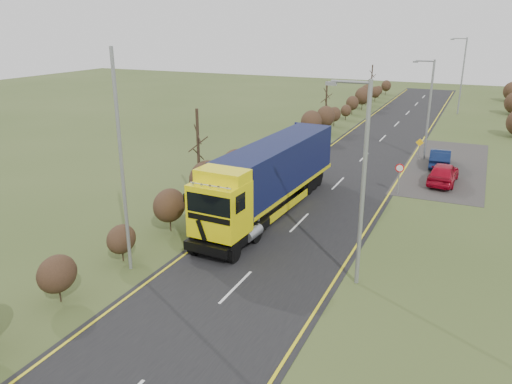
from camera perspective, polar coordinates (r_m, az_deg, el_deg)
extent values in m
plane|color=#394A1F|center=(25.03, 1.85, -6.71)|extent=(160.00, 160.00, 0.00)
cube|color=black|center=(33.82, 8.44, 0.02)|extent=(8.00, 120.00, 0.02)
cube|color=#322F2C|center=(42.32, 20.84, 2.80)|extent=(6.00, 18.00, 0.02)
cube|color=gold|center=(34.95, 2.62, 0.86)|extent=(0.12, 116.00, 0.01)
cube|color=gold|center=(33.06, 14.59, -0.81)|extent=(0.12, 116.00, 0.01)
cube|color=silver|center=(21.80, -2.31, -10.75)|extent=(0.12, 3.00, 0.01)
cube|color=silver|center=(28.44, 4.98, -3.48)|extent=(0.12, 3.00, 0.01)
cube|color=silver|center=(35.65, 9.36, 0.99)|extent=(0.12, 3.00, 0.01)
cube|color=silver|center=(43.14, 12.24, 3.93)|extent=(0.12, 3.00, 0.01)
cube|color=silver|center=(50.78, 14.28, 5.99)|extent=(0.12, 3.00, 0.01)
cube|color=silver|center=(58.52, 15.78, 7.50)|extent=(0.12, 3.00, 0.01)
cube|color=silver|center=(66.32, 16.95, 8.65)|extent=(0.12, 3.00, 0.01)
cube|color=silver|center=(74.17, 17.87, 9.56)|extent=(0.12, 3.00, 0.01)
cube|color=silver|center=(82.04, 18.62, 10.29)|extent=(0.12, 3.00, 0.01)
ellipsoid|color=black|center=(21.69, -21.78, -8.68)|extent=(1.34, 1.74, 1.54)
ellipsoid|color=black|center=(24.35, -15.14, -5.22)|extent=(1.21, 1.57, 1.39)
ellipsoid|color=black|center=(27.15, -9.88, -1.50)|extent=(1.58, 2.06, 1.82)
ellipsoid|color=black|center=(30.22, -5.65, 1.50)|extent=(1.96, 2.55, 2.25)
ellipsoid|color=black|center=(33.64, -2.31, 3.15)|extent=(1.83, 2.38, 2.10)
ellipsoid|color=black|center=(37.21, 0.59, 4.01)|extent=(1.37, 1.78, 1.57)
ellipsoid|color=black|center=(40.86, 2.74, 5.11)|extent=(1.20, 1.56, 1.38)
ellipsoid|color=black|center=(44.39, 4.86, 6.60)|extent=(1.55, 2.02, 1.78)
ellipsoid|color=black|center=(48.08, 6.33, 7.94)|extent=(1.95, 2.53, 2.24)
ellipsoid|color=black|center=(51.79, 7.96, 8.56)|extent=(1.85, 2.41, 2.13)
ellipsoid|color=black|center=(55.71, 8.94, 8.78)|extent=(1.40, 1.81, 1.61)
ellipsoid|color=black|center=(59.49, 10.25, 9.15)|extent=(1.19, 1.55, 1.37)
ellipsoid|color=black|center=(63.34, 10.96, 9.96)|extent=(1.52, 1.97, 1.75)
ellipsoid|color=black|center=(67.08, 12.09, 10.70)|extent=(1.93, 2.51, 2.22)
ellipsoid|color=black|center=(71.03, 12.57, 11.05)|extent=(1.88, 2.44, 2.16)
ellipsoid|color=black|center=(74.89, 13.49, 11.04)|extent=(1.43, 1.85, 1.64)
ellipsoid|color=black|center=(78.89, 13.82, 11.22)|extent=(1.19, 1.55, 1.37)
ellipsoid|color=black|center=(82.69, 14.66, 11.67)|extent=(1.49, 1.93, 1.71)
cylinder|color=#2D2116|center=(30.14, -6.58, 3.77)|extent=(0.18, 0.18, 6.05)
cylinder|color=#2D2116|center=(53.72, 8.01, 9.77)|extent=(0.18, 0.18, 5.06)
cylinder|color=#2D2116|center=(74.88, 13.04, 12.02)|extent=(0.18, 0.18, 5.15)
cube|color=black|center=(25.33, -3.09, -4.69)|extent=(2.60, 4.67, 0.45)
cube|color=yellow|center=(23.98, -4.15, -1.87)|extent=(2.58, 2.30, 2.58)
cube|color=black|center=(23.85, -5.25, -6.69)|extent=(2.48, 0.24, 0.55)
cube|color=black|center=(23.59, -6.27, -4.38)|extent=(0.60, 0.05, 1.07)
cube|color=black|center=(23.20, -4.50, -4.73)|extent=(0.60, 0.05, 1.07)
cube|color=black|center=(22.92, -5.46, -1.45)|extent=(2.33, 0.17, 0.94)
cube|color=black|center=(23.15, -5.44, -3.08)|extent=(2.28, 0.14, 0.28)
cube|color=yellow|center=(23.77, -3.83, 1.94)|extent=(2.54, 1.51, 0.56)
cylinder|color=silver|center=(22.83, -5.24, 0.72)|extent=(2.18, 0.16, 0.06)
cube|color=black|center=(23.79, -8.15, -0.66)|extent=(0.09, 0.12, 0.45)
cube|color=black|center=(22.45, -2.03, -1.67)|extent=(0.09, 0.12, 0.45)
cylinder|color=gray|center=(26.13, -4.91, -3.85)|extent=(0.62, 1.32, 0.56)
cylinder|color=gray|center=(25.17, -0.36, -4.70)|extent=(0.62, 1.32, 0.56)
cube|color=yellow|center=(30.62, 2.48, 0.59)|extent=(3.08, 12.61, 0.24)
cube|color=black|center=(30.19, 2.52, 3.27)|extent=(3.04, 12.21, 2.73)
cube|color=#101244|center=(35.72, 6.22, 5.62)|extent=(2.46, 0.18, 2.73)
cube|color=#101244|center=(24.91, -2.77, -0.13)|extent=(2.46, 0.18, 2.73)
cube|color=black|center=(34.16, 4.86, 1.47)|extent=(2.45, 3.68, 0.35)
cube|color=yellow|center=(30.43, -0.36, -0.85)|extent=(0.31, 5.45, 0.45)
cube|color=yellow|center=(29.55, 3.90, -1.51)|extent=(0.31, 5.45, 0.45)
cylinder|color=black|center=(24.62, -6.97, -5.98)|extent=(0.37, 1.05, 1.03)
cylinder|color=black|center=(23.68, -2.62, -6.90)|extent=(0.37, 1.05, 1.03)
cylinder|color=black|center=(26.58, -4.19, -3.97)|extent=(0.37, 1.05, 1.03)
cylinder|color=black|center=(25.71, -0.09, -4.73)|extent=(0.37, 1.05, 1.03)
cylinder|color=black|center=(33.75, 2.67, 1.07)|extent=(0.37, 1.05, 1.03)
cylinder|color=black|center=(33.07, 6.02, 0.61)|extent=(0.37, 1.05, 1.03)
cylinder|color=black|center=(34.63, 3.29, 1.52)|extent=(0.37, 1.05, 1.03)
cylinder|color=black|center=(33.97, 6.56, 1.08)|extent=(0.37, 1.05, 1.03)
cylinder|color=black|center=(35.52, 3.88, 1.95)|extent=(0.37, 1.05, 1.03)
cylinder|color=black|center=(34.87, 7.08, 1.53)|extent=(0.37, 1.05, 1.03)
imported|color=#A1081C|center=(37.39, 20.62, 2.01)|extent=(2.01, 4.53, 1.51)
imported|color=#0A1638|center=(41.77, 20.28, 3.67)|extent=(1.81, 4.43, 1.43)
cylinder|color=gray|center=(20.86, 12.14, 0.48)|extent=(0.18, 0.18, 8.74)
cylinder|color=gray|center=(20.15, 10.77, 12.25)|extent=(1.55, 0.12, 0.12)
cube|color=gray|center=(20.36, 8.60, 12.16)|extent=(0.44, 0.17, 0.14)
cylinder|color=gray|center=(43.13, 19.16, 8.75)|extent=(0.18, 0.18, 8.05)
cylinder|color=gray|center=(42.77, 18.75, 14.00)|extent=(1.43, 0.12, 0.12)
cube|color=gray|center=(42.86, 17.77, 13.98)|extent=(0.40, 0.16, 0.13)
cylinder|color=gray|center=(66.93, 22.50, 12.08)|extent=(0.18, 0.18, 9.15)
cylinder|color=gray|center=(66.70, 22.27, 15.93)|extent=(1.63, 0.12, 0.12)
cube|color=gray|center=(66.76, 21.54, 15.92)|extent=(0.46, 0.18, 0.14)
cylinder|color=gray|center=(22.25, -15.10, 2.95)|extent=(0.16, 0.16, 9.89)
cylinder|color=gray|center=(34.08, 15.98, 1.20)|extent=(0.08, 0.08, 1.80)
cylinder|color=red|center=(33.80, 16.11, 2.65)|extent=(0.58, 0.04, 0.58)
cylinder|color=white|center=(33.78, 16.11, 2.64)|extent=(0.43, 0.02, 0.43)
cylinder|color=gray|center=(43.90, 18.12, 4.49)|extent=(0.08, 0.08, 1.28)
cube|color=yellow|center=(43.68, 18.21, 5.40)|extent=(0.64, 0.04, 0.64)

